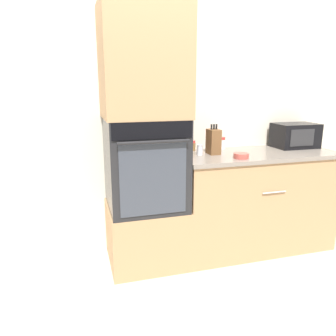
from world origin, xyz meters
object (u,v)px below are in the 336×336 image
at_px(microwave, 295,135).
at_px(bowl, 241,156).
at_px(condiment_jar_mid, 200,150).
at_px(condiment_jar_near, 222,143).
at_px(wall_oven, 145,163).
at_px(knife_block, 213,142).
at_px(condiment_jar_far, 192,146).

relative_size(microwave, bowl, 3.22).
bearing_deg(condiment_jar_mid, condiment_jar_near, 32.82).
relative_size(wall_oven, microwave, 1.84).
bearing_deg(condiment_jar_near, wall_oven, -163.88).
xyz_separation_m(microwave, condiment_jar_near, (-0.72, 0.11, -0.06)).
bearing_deg(microwave, condiment_jar_mid, -175.05).
bearing_deg(knife_block, condiment_jar_far, 123.22).
height_order(knife_block, condiment_jar_far, knife_block).
xyz_separation_m(bowl, condiment_jar_near, (0.02, 0.42, 0.03)).
bearing_deg(bowl, condiment_jar_near, 86.97).
distance_m(condiment_jar_mid, condiment_jar_far, 0.21).
height_order(knife_block, bowl, knife_block).
relative_size(microwave, knife_block, 1.56).
xyz_separation_m(wall_oven, knife_block, (0.63, 0.05, 0.15)).
bearing_deg(condiment_jar_near, microwave, -8.55).
bearing_deg(wall_oven, bowl, -13.44).
relative_size(wall_oven, bowl, 5.92).
relative_size(bowl, condiment_jar_mid, 1.41).
bearing_deg(condiment_jar_near, condiment_jar_mid, -147.18).
bearing_deg(condiment_jar_mid, knife_block, 5.69).
distance_m(wall_oven, microwave, 1.54).
distance_m(microwave, condiment_jar_far, 1.03).
xyz_separation_m(condiment_jar_near, condiment_jar_mid, (-0.31, -0.20, -0.01)).
xyz_separation_m(wall_oven, condiment_jar_far, (0.50, 0.24, 0.08)).
height_order(microwave, condiment_jar_mid, microwave).
relative_size(condiment_jar_near, condiment_jar_far, 1.23).
bearing_deg(condiment_jar_far, knife_block, -56.78).
relative_size(wall_oven, knife_block, 2.86).
bearing_deg(microwave, bowl, -157.38).
bearing_deg(condiment_jar_mid, condiment_jar_far, 88.14).
relative_size(wall_oven, condiment_jar_mid, 8.32).
distance_m(knife_block, condiment_jar_far, 0.24).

